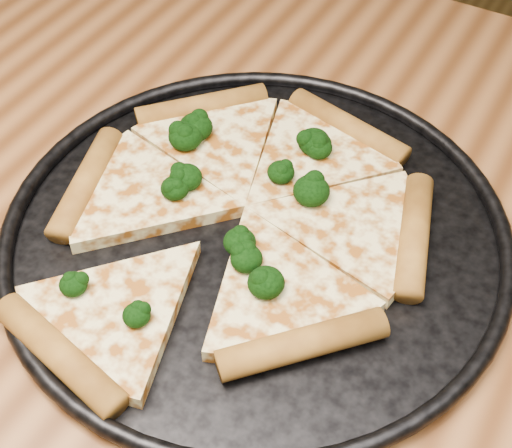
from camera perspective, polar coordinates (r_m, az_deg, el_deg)
The scene contains 4 objects.
dining_table at distance 0.66m, azimuth -5.60°, elevation -7.04°, with size 1.20×0.90×0.75m.
pizza_pan at distance 0.59m, azimuth -0.00°, elevation -0.53°, with size 0.40×0.40×0.02m.
pizza at distance 0.59m, azimuth -1.40°, elevation 0.78°, with size 0.31×0.36×0.02m.
broccoli_florets at distance 0.60m, azimuth -1.10°, elevation 3.01°, with size 0.16×0.24×0.02m.
Camera 1 is at (0.24, -0.30, 1.20)m, focal length 52.71 mm.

